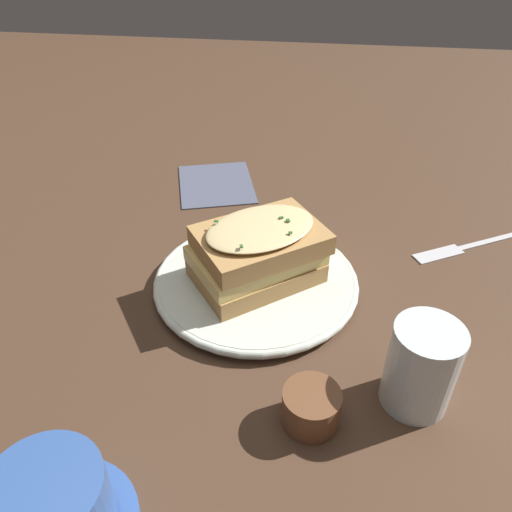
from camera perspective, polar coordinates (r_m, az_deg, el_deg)
The scene contains 8 objects.
ground_plane at distance 0.64m, azimuth -1.76°, elevation -2.73°, with size 2.40×2.40×0.00m, color #473021.
dinner_plate at distance 0.63m, azimuth 0.00°, elevation -2.95°, with size 0.26×0.26×0.02m.
sandwich at distance 0.60m, azimuth 0.22°, elevation 0.42°, with size 0.17×0.18×0.08m.
teacup_with_saucer at distance 0.45m, azimuth -22.43°, elevation -25.27°, with size 0.12×0.14×0.07m.
water_glass at distance 0.50m, azimuth 18.35°, elevation -11.95°, with size 0.07×0.07×0.09m, color silver.
fork at distance 0.75m, azimuth 22.22°, elevation 0.82°, with size 0.10×0.17×0.00m.
napkin at distance 0.86m, azimuth -4.58°, elevation 8.26°, with size 0.15×0.12×0.00m, color #4C5166.
condiment_pot at distance 0.49m, azimuth 6.30°, elevation -16.80°, with size 0.06×0.06×0.04m, color brown.
Camera 1 is at (-0.49, -0.09, 0.41)m, focal length 35.00 mm.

